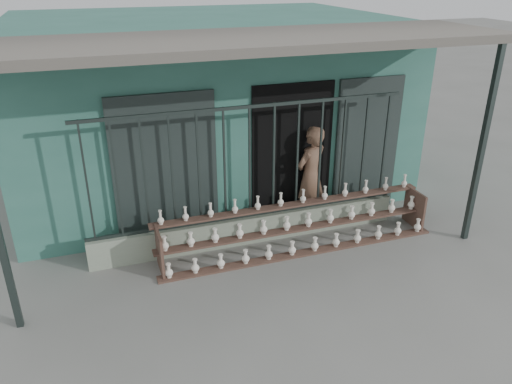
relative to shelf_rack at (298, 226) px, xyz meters
name	(u,v)px	position (x,y,z in m)	size (l,w,h in m)	color
ground	(279,285)	(-0.65, -0.89, -0.36)	(60.00, 60.00, 0.00)	slate
workshop_building	(204,100)	(-0.65, 3.34, 1.26)	(7.40, 6.60, 3.21)	#346E60
parapet_wall	(250,229)	(-0.65, 0.41, -0.14)	(5.00, 0.20, 0.45)	#919E87
security_fence	(250,163)	(-0.65, 0.41, 0.99)	(5.00, 0.04, 1.80)	#283330
shelf_rack	(298,226)	(0.00, 0.00, 0.00)	(4.50, 0.68, 0.85)	brown
elderly_woman	(311,176)	(0.51, 0.69, 0.50)	(0.63, 0.41, 1.73)	brown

